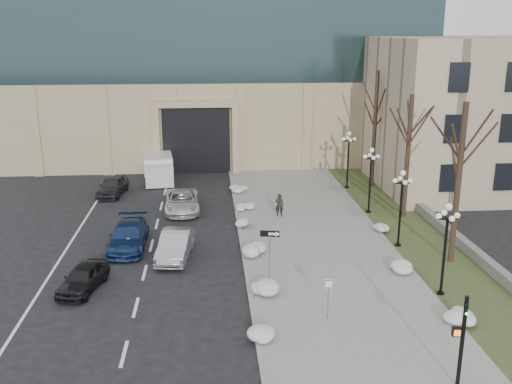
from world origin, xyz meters
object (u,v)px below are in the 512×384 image
at_px(car_d, 182,201).
at_px(pedestrian, 279,205).
at_px(lamppost_c, 371,172).
at_px(box_truck, 158,167).
at_px(car_e, 112,186).
at_px(one_way_sign, 273,240).
at_px(car_c, 128,236).
at_px(traffic_signal, 461,344).
at_px(car_a, 83,278).
at_px(lamppost_d, 348,152).
at_px(car_b, 176,245).
at_px(lamppost_a, 446,237).
at_px(keep_sign, 328,291).
at_px(lamppost_b, 401,198).

distance_m(car_d, pedestrian, 7.12).
bearing_deg(lamppost_c, box_truck, 144.75).
xyz_separation_m(car_e, one_way_sign, (10.80, -16.96, 1.56)).
bearing_deg(box_truck, car_c, -98.02).
bearing_deg(box_truck, traffic_signal, -73.51).
xyz_separation_m(car_a, pedestrian, (11.19, 10.41, 0.29)).
relative_size(car_e, lamppost_d, 0.91).
bearing_deg(car_b, car_d, 96.85).
height_order(car_c, car_e, car_c).
bearing_deg(car_d, lamppost_a, -50.89).
height_order(car_a, lamppost_a, lamppost_a).
relative_size(car_d, one_way_sign, 1.87).
height_order(car_b, traffic_signal, traffic_signal).
xyz_separation_m(car_c, keep_sign, (10.05, -9.73, 0.74)).
height_order(car_e, box_truck, box_truck).
bearing_deg(car_a, car_b, 54.90).
height_order(pedestrian, lamppost_d, lamppost_d).
bearing_deg(car_d, pedestrian, -20.37).
height_order(pedestrian, keep_sign, keep_sign).
height_order(pedestrian, lamppost_b, lamppost_b).
height_order(car_a, traffic_signal, traffic_signal).
xyz_separation_m(traffic_signal, lamppost_a, (2.38, 7.33, 1.24)).
bearing_deg(lamppost_d, lamppost_b, -90.00).
height_order(car_a, lamppost_c, lamppost_c).
distance_m(lamppost_a, lamppost_d, 19.50).
bearing_deg(car_b, car_c, 155.87).
height_order(one_way_sign, lamppost_d, lamppost_d).
bearing_deg(car_e, lamppost_a, -38.56).
bearing_deg(lamppost_d, lamppost_c, -90.00).
bearing_deg(car_a, lamppost_d, 58.28).
bearing_deg(car_b, lamppost_a, -17.59).
xyz_separation_m(lamppost_a, lamppost_c, (0.00, 13.00, 0.00)).
height_order(car_b, box_truck, box_truck).
height_order(car_c, pedestrian, pedestrian).
bearing_deg(car_c, lamppost_c, 18.38).
xyz_separation_m(pedestrian, lamppost_d, (6.43, 6.93, 2.14)).
xyz_separation_m(car_a, keep_sign, (11.57, -4.15, 0.84)).
height_order(traffic_signal, lamppost_c, lamppost_c).
xyz_separation_m(pedestrian, box_truck, (-9.21, 11.48, 0.12)).
distance_m(car_c, pedestrian, 10.81).
height_order(pedestrian, box_truck, box_truck).
xyz_separation_m(car_a, lamppost_b, (17.62, 4.34, 2.42)).
bearing_deg(lamppost_b, pedestrian, 136.65).
distance_m(traffic_signal, lamppost_b, 14.09).
relative_size(car_a, one_way_sign, 1.37).
height_order(lamppost_b, lamppost_c, same).
distance_m(car_b, lamppost_c, 15.13).
bearing_deg(lamppost_c, pedestrian, -176.18).
bearing_deg(car_c, car_d, 67.88).
height_order(pedestrian, lamppost_c, lamppost_c).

